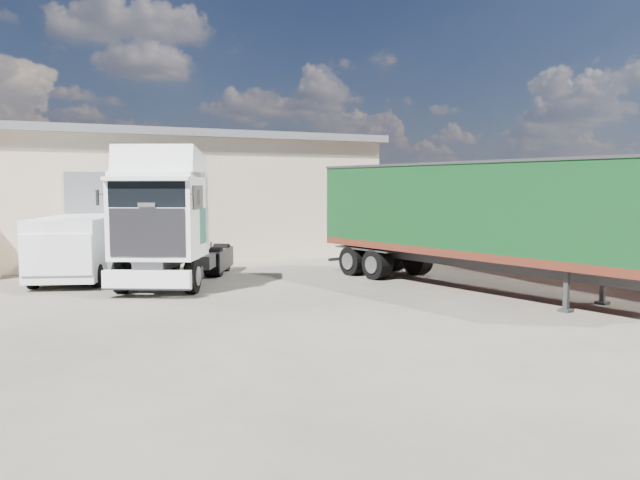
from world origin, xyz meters
name	(u,v)px	position (x,y,z in m)	size (l,w,h in m)	color
ground	(267,314)	(0.00, 0.00, 0.00)	(120.00, 120.00, 0.00)	#2A2822
warehouse	(7,196)	(-6.00, 16.00, 2.66)	(30.60, 12.60, 5.42)	beige
brick_boundary_wall	(482,231)	(11.50, 6.00, 1.25)	(0.35, 26.00, 2.50)	brown
tractor_unit	(167,229)	(-1.34, 5.07, 1.79)	(5.02, 6.63, 4.27)	black
box_trailer	(471,212)	(6.82, 0.85, 2.31)	(4.70, 11.64, 3.79)	#2D2D30
panel_van	(79,248)	(-3.73, 7.61, 1.08)	(3.64, 5.51, 2.09)	black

